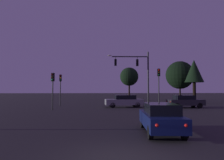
{
  "coord_description": "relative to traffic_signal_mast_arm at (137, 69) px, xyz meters",
  "views": [
    {
      "loc": [
        -0.71,
        -6.69,
        2.26
      ],
      "look_at": [
        1.07,
        23.66,
        3.56
      ],
      "focal_mm": 33.77,
      "sensor_mm": 36.0,
      "label": 1
    }
  ],
  "objects": [
    {
      "name": "car_crossing_right",
      "position": [
        -1.97,
        -1.77,
        -4.07
      ],
      "size": [
        4.77,
        2.21,
        1.52
      ],
      "color": "gray",
      "rests_on": "ground"
    },
    {
      "name": "tree_left_far",
      "position": [
        9.98,
        4.78,
        0.17
      ],
      "size": [
        2.96,
        2.96,
        6.93
      ],
      "color": "black",
      "rests_on": "ground"
    },
    {
      "name": "tree_center_horizon",
      "position": [
        9.53,
        9.6,
        -0.09
      ],
      "size": [
        5.04,
        5.04,
        7.31
      ],
      "color": "black",
      "rests_on": "ground"
    },
    {
      "name": "car_nearside_lane",
      "position": [
        -1.86,
        -17.03,
        -4.08
      ],
      "size": [
        2.06,
        4.5,
        1.52
      ],
      "color": "#0F1947",
      "rests_on": "ground"
    },
    {
      "name": "traffic_light_corner_right",
      "position": [
        -10.28,
        0.93,
        -1.89
      ],
      "size": [
        0.36,
        0.38,
        4.2
      ],
      "color": "#232326",
      "rests_on": "ground"
    },
    {
      "name": "tree_behind_sign",
      "position": [
        0.73,
        12.86,
        -0.23
      ],
      "size": [
        3.58,
        3.58,
        6.46
      ],
      "color": "black",
      "rests_on": "ground"
    },
    {
      "name": "traffic_light_median",
      "position": [
        -10.04,
        -4.84,
        -2.04
      ],
      "size": [
        0.36,
        0.38,
        3.98
      ],
      "color": "#232326",
      "rests_on": "ground"
    },
    {
      "name": "ground_plane",
      "position": [
        -4.29,
        3.45,
        -4.87
      ],
      "size": [
        168.0,
        168.0,
        0.0
      ],
      "primitive_type": "plane",
      "color": "#262326",
      "rests_on": "ground"
    },
    {
      "name": "traffic_signal_mast_arm",
      "position": [
        0.0,
        0.0,
        0.0
      ],
      "size": [
        5.52,
        0.49,
        7.23
      ],
      "color": "#232326",
      "rests_on": "ground"
    },
    {
      "name": "traffic_light_corner_left",
      "position": [
        1.97,
        -3.31,
        -1.58
      ],
      "size": [
        0.3,
        0.35,
        4.66
      ],
      "color": "#232326",
      "rests_on": "ground"
    },
    {
      "name": "car_crossing_left",
      "position": [
        5.23,
        -2.98,
        -4.08
      ],
      "size": [
        4.34,
        1.99,
        1.52
      ],
      "color": "#232328",
      "rests_on": "ground"
    }
  ]
}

